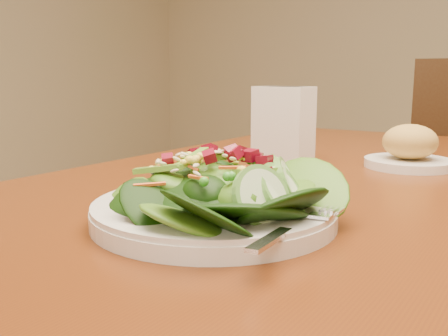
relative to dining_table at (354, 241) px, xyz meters
The scene contains 4 objects.
dining_table is the anchor object (origin of this frame).
salad_plate 0.35m from the dining_table, 97.71° to the right, with size 0.28×0.27×0.08m.
bread_plate 0.21m from the dining_table, 75.57° to the left, with size 0.15×0.15×0.08m.
napkin_holder 0.27m from the dining_table, 152.25° to the left, with size 0.11×0.07×0.14m.
Camera 1 is at (0.26, -0.76, 0.91)m, focal length 40.00 mm.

